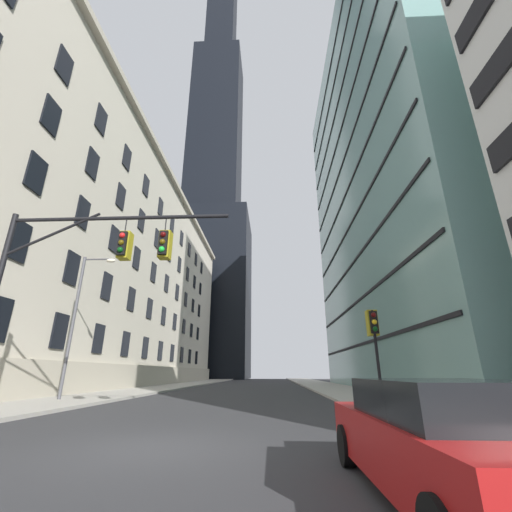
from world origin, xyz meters
The scene contains 8 objects.
ground_plane centered at (0.00, 0.00, -0.05)m, with size 102.00×160.00×0.10m, color #303033.
station_building centered at (-18.46, 29.24, 13.70)m, with size 15.59×70.50×27.45m.
dark_skyscraper centered at (-14.54, 79.64, 62.76)m, with size 22.17×22.17×209.36m.
glass_office_midrise centered at (19.29, 25.29, 22.21)m, with size 16.69×37.33×44.41m.
traffic_signal_mast centered at (-3.90, 3.15, 5.16)m, with size 8.34×0.63×7.04m.
traffic_light_near_right centered at (6.73, 6.09, 3.20)m, with size 0.40×0.63×3.80m.
street_lamppost centered at (-8.59, 10.87, 4.89)m, with size 2.03×0.32×8.07m.
parked_car centered at (4.73, -3.02, 0.72)m, with size 1.98×4.79×1.42m.
Camera 1 is at (2.58, -7.72, 1.51)m, focal length 23.05 mm.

